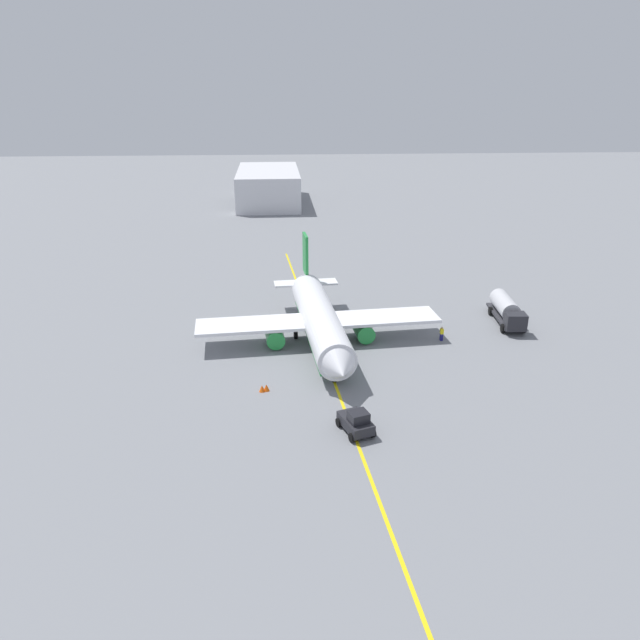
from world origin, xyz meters
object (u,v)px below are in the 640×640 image
object	(u,v)px
fuel_tanker	(507,310)
safety_cone_nose	(262,388)
safety_cone_wingtip	(266,388)
airplane	(319,320)
refueling_worker	(442,334)
pushback_tug	(356,422)

from	to	relation	value
fuel_tanker	safety_cone_nose	bearing A→B (deg)	-62.09
safety_cone_wingtip	fuel_tanker	bearing A→B (deg)	118.03
fuel_tanker	safety_cone_nose	distance (m)	34.27
airplane	fuel_tanker	distance (m)	24.36
refueling_worker	safety_cone_nose	bearing A→B (deg)	-61.81
fuel_tanker	refueling_worker	world-z (taller)	fuel_tanker
airplane	pushback_tug	size ratio (longest dim) A/B	7.30
airplane	safety_cone_wingtip	distance (m)	12.97
fuel_tanker	refueling_worker	bearing A→B (deg)	-62.71
refueling_worker	pushback_tug	bearing A→B (deg)	-33.30
refueling_worker	safety_cone_wingtip	xyz separation A→B (m)	(10.97, -20.31, -0.48)
airplane	safety_cone_wingtip	bearing A→B (deg)	-27.84
airplane	refueling_worker	xyz separation A→B (m)	(0.29, 14.36, -1.98)
safety_cone_nose	fuel_tanker	bearing A→B (deg)	117.91
fuel_tanker	safety_cone_nose	world-z (taller)	fuel_tanker
airplane	safety_cone_wingtip	xyz separation A→B (m)	(11.26, -5.95, -2.46)
refueling_worker	safety_cone_wingtip	size ratio (longest dim) A/B	2.49
refueling_worker	safety_cone_nose	world-z (taller)	refueling_worker
fuel_tanker	safety_cone_nose	size ratio (longest dim) A/B	14.47
pushback_tug	safety_cone_wingtip	distance (m)	11.21
fuel_tanker	refueling_worker	distance (m)	10.76
fuel_tanker	pushback_tug	xyz separation A→B (m)	(23.84, -21.95, -0.71)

